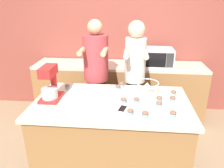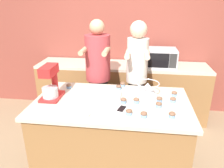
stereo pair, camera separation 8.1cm
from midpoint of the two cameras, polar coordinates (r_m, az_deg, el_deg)
ground_plane at (r=2.89m, az=0.73°, el=-20.82°), size 16.00×16.00×0.00m
back_wall at (r=3.87m, az=3.82°, el=12.70°), size 10.00×0.06×2.70m
island_counter at (r=2.60m, az=0.78°, el=-13.42°), size 1.68×0.96×0.90m
back_counter at (r=3.78m, az=3.14°, el=-1.57°), size 2.80×0.60×0.92m
person_left at (r=3.07m, az=-2.86°, el=1.46°), size 0.35×0.51×1.70m
person_right at (r=3.01m, az=7.17°, el=1.41°), size 0.30×0.48×1.69m
stand_mixer at (r=2.46m, az=-14.83°, el=-0.03°), size 0.20×0.30×0.38m
mixing_bowl at (r=2.50m, az=10.17°, el=-1.25°), size 0.26×0.26×0.16m
baking_tray at (r=2.50m, az=-0.94°, el=-2.60°), size 0.37×0.23×0.04m
microwave_oven at (r=3.59m, az=12.85°, el=6.80°), size 0.53×0.40×0.28m
cell_phone at (r=2.20m, az=3.58°, el=-6.56°), size 0.11×0.16×0.01m
small_plate at (r=2.11m, az=-7.47°, el=-8.00°), size 0.20×0.20×0.02m
cupcake_0 at (r=2.10m, az=5.58°, el=-7.30°), size 0.06×0.06×0.06m
cupcake_1 at (r=2.73m, az=-10.36°, el=-0.49°), size 0.06×0.06×0.06m
cupcake_2 at (r=2.43m, az=16.57°, el=-3.98°), size 0.06×0.06×0.06m
cupcake_3 at (r=2.28m, az=13.11°, el=-5.30°), size 0.06×0.06×0.06m
cupcake_4 at (r=2.40m, az=13.22°, el=-3.97°), size 0.06×0.06×0.06m
cupcake_5 at (r=2.74m, az=3.64°, el=-0.09°), size 0.06×0.06×0.06m
cupcake_6 at (r=2.32m, az=4.04°, el=-4.32°), size 0.06×0.06×0.06m
cupcake_7 at (r=2.65m, az=2.65°, el=-0.84°), size 0.06×0.06×0.06m
cupcake_8 at (r=2.13m, az=16.47°, el=-7.76°), size 0.06×0.06×0.06m
cupcake_9 at (r=2.07m, az=9.43°, el=-7.91°), size 0.06×0.06×0.06m
cupcake_10 at (r=2.58m, az=16.82°, el=-2.46°), size 0.06×0.06×0.06m
cupcake_11 at (r=2.33m, az=7.36°, el=-4.28°), size 0.06×0.06×0.06m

